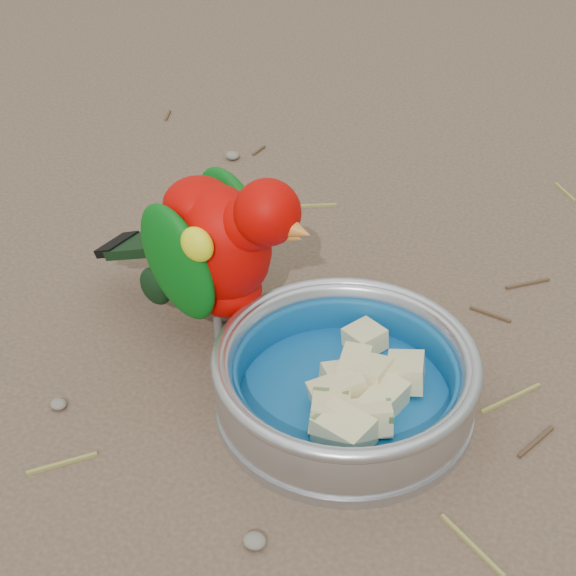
% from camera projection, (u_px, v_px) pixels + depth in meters
% --- Properties ---
extents(ground, '(60.00, 60.00, 0.00)m').
position_uv_depth(ground, '(368.00, 378.00, 0.80)').
color(ground, brown).
extents(food_bowl, '(0.22, 0.22, 0.02)m').
position_uv_depth(food_bowl, '(344.00, 401.00, 0.77)').
color(food_bowl, '#B2B2BA').
rests_on(food_bowl, ground).
extents(bowl_wall, '(0.22, 0.22, 0.04)m').
position_uv_depth(bowl_wall, '(345.00, 376.00, 0.75)').
color(bowl_wall, '#B2B2BA').
rests_on(bowl_wall, food_bowl).
extents(fruit_wedges, '(0.13, 0.13, 0.03)m').
position_uv_depth(fruit_wedges, '(345.00, 382.00, 0.76)').
color(fruit_wedges, beige).
rests_on(fruit_wedges, food_bowl).
extents(lory_parrot, '(0.24, 0.16, 0.18)m').
position_uv_depth(lory_parrot, '(220.00, 258.00, 0.80)').
color(lory_parrot, '#BF0300').
rests_on(lory_parrot, ground).
extents(ground_debris, '(0.90, 0.80, 0.01)m').
position_uv_depth(ground_debris, '(393.00, 325.00, 0.86)').
color(ground_debris, olive).
rests_on(ground_debris, ground).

